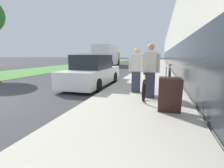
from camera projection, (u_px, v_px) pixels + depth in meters
sidewalk_slab at (156, 66)px, 24.06m from camera, size 3.27×70.00×0.15m
storefront_facade at (199, 46)px, 29.40m from camera, size 10.01×70.00×6.20m
lawn_strip at (89, 64)px, 30.96m from camera, size 5.76×70.00×0.03m
tandem_bicycle at (146, 85)px, 6.38m from camera, size 0.52×2.67×0.89m
person_rider at (150, 71)px, 5.93m from camera, size 0.62×0.24×1.83m
person_bystander at (136, 70)px, 6.77m from camera, size 0.58×0.23×1.72m
bike_rack_hoop at (166, 72)px, 9.65m from camera, size 0.05×0.60×0.84m
cruiser_bike_nearest at (170, 73)px, 10.53m from camera, size 0.52×1.79×0.91m
sandwich_board_sign at (170, 95)px, 4.45m from camera, size 0.56×0.56×0.90m
parked_sedan_curbside at (93, 72)px, 9.10m from camera, size 1.83×4.73×1.68m
moving_truck at (107, 56)px, 25.96m from camera, size 2.53×6.83×2.99m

